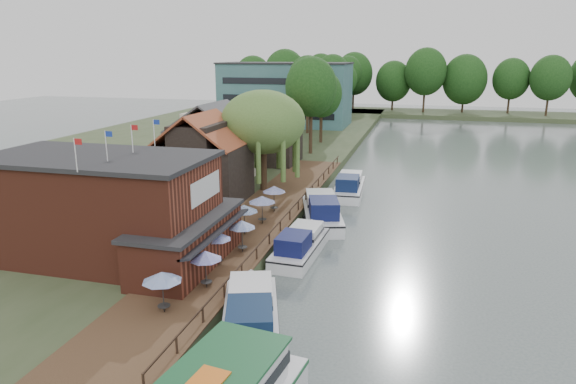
% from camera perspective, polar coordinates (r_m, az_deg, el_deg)
% --- Properties ---
extents(ground, '(260.00, 260.00, 0.00)m').
position_cam_1_polar(ground, '(34.27, 4.58, -10.62)').
color(ground, '#495553').
rests_on(ground, ground).
extents(land_bank, '(50.00, 140.00, 1.00)m').
position_cam_1_polar(land_bank, '(75.74, -13.18, 3.77)').
color(land_bank, '#384728').
rests_on(land_bank, ground).
extents(quay_deck, '(6.00, 50.00, 0.10)m').
position_cam_1_polar(quay_deck, '(44.75, -3.14, -2.88)').
color(quay_deck, '#47301E').
rests_on(quay_deck, land_bank).
extents(quay_rail, '(0.20, 49.00, 1.00)m').
position_cam_1_polar(quay_rail, '(44.34, 0.37, -2.42)').
color(quay_rail, black).
rests_on(quay_rail, land_bank).
extents(pub, '(20.00, 11.00, 7.30)m').
position_cam_1_polar(pub, '(36.67, -17.62, -1.78)').
color(pub, maroon).
rests_on(pub, land_bank).
extents(hotel_block, '(25.40, 12.40, 12.30)m').
position_cam_1_polar(hotel_block, '(104.37, -0.25, 10.86)').
color(hotel_block, '#38666B').
rests_on(hotel_block, land_bank).
extents(cottage_a, '(8.60, 7.60, 8.50)m').
position_cam_1_polar(cottage_a, '(49.80, -9.47, 3.78)').
color(cottage_a, black).
rests_on(cottage_a, land_bank).
extents(cottage_b, '(9.60, 8.60, 8.50)m').
position_cam_1_polar(cottage_b, '(60.00, -8.17, 5.74)').
color(cottage_b, beige).
rests_on(cottage_b, land_bank).
extents(cottage_c, '(7.60, 7.60, 8.50)m').
position_cam_1_polar(cottage_c, '(67.00, -1.98, 6.85)').
color(cottage_c, black).
rests_on(cottage_c, land_bank).
extents(willow, '(8.60, 8.60, 10.43)m').
position_cam_1_polar(willow, '(52.62, -2.78, 5.63)').
color(willow, '#476B2D').
rests_on(willow, land_bank).
extents(umbrella_0, '(2.19, 2.19, 2.38)m').
position_cam_1_polar(umbrella_0, '(29.30, -13.73, -10.74)').
color(umbrella_0, '#1B4297').
rests_on(umbrella_0, quay_deck).
extents(umbrella_1, '(2.03, 2.03, 2.38)m').
position_cam_1_polar(umbrella_1, '(31.67, -9.12, -8.47)').
color(umbrella_1, '#1C1B95').
rests_on(umbrella_1, quay_deck).
extents(umbrella_2, '(1.95, 1.95, 2.38)m').
position_cam_1_polar(umbrella_2, '(34.77, -7.88, -6.23)').
color(umbrella_2, '#1B2796').
rests_on(umbrella_2, quay_deck).
extents(umbrella_3, '(1.96, 1.96, 2.38)m').
position_cam_1_polar(umbrella_3, '(36.80, -5.12, -4.92)').
color(umbrella_3, navy).
rests_on(umbrella_3, quay_deck).
extents(umbrella_4, '(2.20, 2.20, 2.38)m').
position_cam_1_polar(umbrella_4, '(40.45, -4.87, -3.05)').
color(umbrella_4, navy).
rests_on(umbrella_4, quay_deck).
extents(umbrella_5, '(2.28, 2.28, 2.38)m').
position_cam_1_polar(umbrella_5, '(42.83, -2.89, -1.97)').
color(umbrella_5, navy).
rests_on(umbrella_5, quay_deck).
extents(umbrella_6, '(2.11, 2.11, 2.38)m').
position_cam_1_polar(umbrella_6, '(45.99, -1.56, -0.76)').
color(umbrella_6, navy).
rests_on(umbrella_6, quay_deck).
extents(cruiser_0, '(6.48, 10.97, 2.55)m').
position_cam_1_polar(cruiser_0, '(28.82, -4.20, -13.03)').
color(cruiser_0, white).
rests_on(cruiser_0, ground).
extents(cruiser_1, '(3.48, 9.58, 2.27)m').
position_cam_1_polar(cruiser_1, '(39.00, 1.37, -5.49)').
color(cruiser_1, white).
rests_on(cruiser_1, ground).
extents(cruiser_2, '(6.38, 11.44, 2.68)m').
position_cam_1_polar(cruiser_2, '(46.70, 3.78, -1.75)').
color(cruiser_2, silver).
rests_on(cruiser_2, ground).
extents(cruiser_3, '(3.81, 10.28, 2.46)m').
position_cam_1_polar(cruiser_3, '(56.07, 6.82, 0.93)').
color(cruiser_3, white).
rests_on(cruiser_3, ground).
extents(swan, '(0.44, 0.44, 0.44)m').
position_cam_1_polar(swan, '(26.41, -8.13, -18.69)').
color(swan, white).
rests_on(swan, ground).
extents(bank_tree_0, '(7.24, 7.24, 13.57)m').
position_cam_1_polar(bank_tree_0, '(73.21, 2.56, 9.54)').
color(bank_tree_0, '#143811').
rests_on(bank_tree_0, land_bank).
extents(bank_tree_1, '(6.54, 6.54, 11.53)m').
position_cam_1_polar(bank_tree_1, '(82.88, 3.72, 9.47)').
color(bank_tree_1, '#143811').
rests_on(bank_tree_1, land_bank).
extents(bank_tree_2, '(6.92, 6.92, 13.67)m').
position_cam_1_polar(bank_tree_2, '(92.73, 2.19, 10.75)').
color(bank_tree_2, '#143811').
rests_on(bank_tree_2, land_bank).
extents(bank_tree_3, '(7.70, 7.70, 13.87)m').
position_cam_1_polar(bank_tree_3, '(111.36, 4.93, 11.48)').
color(bank_tree_3, '#143811').
rests_on(bank_tree_3, land_bank).
extents(bank_tree_4, '(6.06, 6.06, 11.90)m').
position_cam_1_polar(bank_tree_4, '(118.07, 6.18, 11.17)').
color(bank_tree_4, '#143811').
rests_on(bank_tree_4, land_bank).
extents(bank_tree_5, '(6.53, 6.53, 13.48)m').
position_cam_1_polar(bank_tree_5, '(126.26, 6.65, 11.77)').
color(bank_tree_5, '#143811').
rests_on(bank_tree_5, land_bank).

